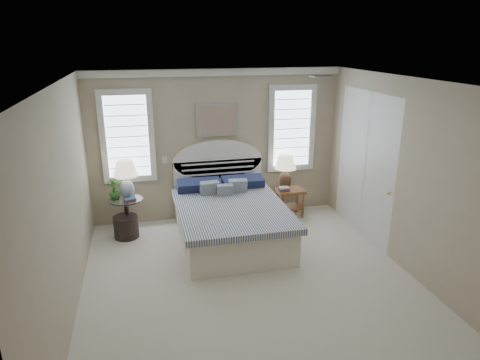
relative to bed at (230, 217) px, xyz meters
name	(u,v)px	position (x,y,z in m)	size (l,w,h in m)	color
floor	(252,284)	(0.00, -1.46, -0.39)	(4.50, 5.00, 0.01)	beige
ceiling	(254,82)	(0.00, -1.46, 2.31)	(4.50, 5.00, 0.01)	white
wall_back	(217,146)	(0.00, 1.04, 0.96)	(4.50, 0.02, 2.70)	tan
wall_left	(64,207)	(-2.25, -1.46, 0.96)	(0.02, 5.00, 2.70)	tan
wall_right	(410,178)	(2.25, -1.46, 0.96)	(0.02, 5.00, 2.70)	tan
crown_molding	(216,72)	(0.00, 1.00, 2.25)	(4.50, 0.08, 0.12)	silver
hvac_vent	(322,76)	(1.20, -0.66, 2.29)	(0.30, 0.20, 0.02)	#B2B2B2
switch_plate	(165,160)	(-0.95, 1.03, 0.76)	(0.08, 0.01, 0.12)	silver
window_left	(127,136)	(-1.55, 1.02, 1.21)	(0.90, 0.06, 1.60)	silver
window_right	(291,128)	(1.40, 1.02, 1.21)	(0.90, 0.06, 1.60)	silver
painting	(217,120)	(0.00, 1.00, 1.43)	(0.74, 0.04, 0.58)	silver
closet_door	(365,165)	(2.23, -0.26, 0.81)	(0.02, 1.80, 2.40)	silver
bed	(230,217)	(0.00, 0.00, 0.00)	(1.72, 2.28, 1.47)	silver
side_table_left	(127,212)	(-1.65, 0.59, 0.00)	(0.56, 0.56, 0.63)	black
nightstand_right	(290,196)	(1.30, 0.69, 0.00)	(0.50, 0.40, 0.53)	brown
floor_pot	(126,227)	(-1.68, 0.45, -0.20)	(0.41, 0.41, 0.37)	black
lamp_left	(126,175)	(-1.62, 0.68, 0.64)	(0.53, 0.53, 0.65)	silver
lamp_right	(285,167)	(1.23, 0.79, 0.54)	(0.49, 0.49, 0.65)	black
potted_plant	(114,190)	(-1.82, 0.62, 0.41)	(0.19, 0.19, 0.34)	#3C6F2C
books_left	(130,200)	(-1.58, 0.47, 0.27)	(0.21, 0.18, 0.05)	maroon
books_right	(284,189)	(1.15, 0.63, 0.18)	(0.20, 0.15, 0.08)	maroon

